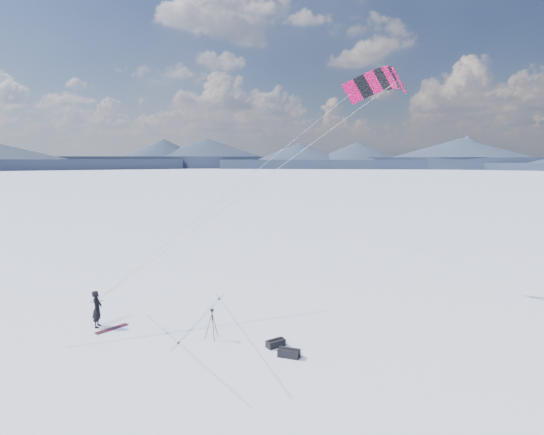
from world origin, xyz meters
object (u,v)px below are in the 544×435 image
object	(u,v)px
snowkiter	(98,327)
gear_bag_b	(289,353)
tripod	(212,320)
gear_bag_a	(276,343)
snowboard	(112,329)

from	to	relation	value
snowkiter	gear_bag_b	xyz separation A→B (m)	(7.15, -5.20, 0.16)
tripod	gear_bag_a	xyz separation A→B (m)	(2.28, -1.42, -0.68)
snowkiter	gear_bag_b	size ratio (longest dim) A/B	1.86
snowkiter	tripod	world-z (taller)	tripod
gear_bag_b	tripod	bearing A→B (deg)	171.70
snowboard	gear_bag_b	bearing A→B (deg)	-70.12
snowkiter	snowboard	size ratio (longest dim) A/B	1.10
snowkiter	gear_bag_b	world-z (taller)	snowkiter
tripod	snowboard	bearing A→B (deg)	114.29
snowkiter	gear_bag_b	distance (m)	8.84
snowkiter	gear_bag_a	size ratio (longest dim) A/B	1.99
tripod	gear_bag_a	distance (m)	2.77
snowboard	tripod	distance (m)	4.72
snowboard	gear_bag_a	distance (m)	7.34
gear_bag_b	snowboard	bearing A→B (deg)	-179.91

